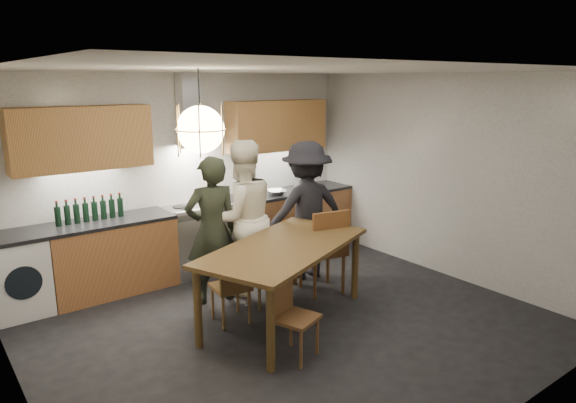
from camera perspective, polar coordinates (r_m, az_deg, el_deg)
ground at (r=5.59m, az=0.04°, el=-13.27°), size 5.00×5.00×0.00m
room_shell at (r=5.06m, az=0.04°, el=4.28°), size 5.02×4.52×2.61m
counter_run at (r=6.98m, az=-9.56°, el=-3.97°), size 5.00×0.62×0.90m
range_stove at (r=6.96m, az=-9.71°, el=-4.08°), size 0.90×0.60×0.92m
wall_fixtures at (r=6.79m, az=-10.66°, el=7.78°), size 4.30×0.54×1.10m
pendant_lamp at (r=4.39m, az=-9.69°, el=7.88°), size 0.43×0.43×0.70m
dining_table at (r=5.35m, az=-0.40°, el=-5.85°), size 2.22×1.67×0.84m
chair_back_left at (r=5.40m, az=-6.12°, el=-8.96°), size 0.41×0.41×0.81m
chair_back_mid at (r=5.79m, az=-2.16°, el=-7.12°), size 0.44×0.44×0.84m
chair_back_right at (r=6.09m, az=4.24°, el=-4.95°), size 0.56×0.56×1.04m
chair_front at (r=4.80m, az=0.11°, el=-11.87°), size 0.46×0.46×0.80m
person_left at (r=5.87m, az=-8.45°, el=-3.18°), size 0.68×0.51×1.70m
person_mid at (r=6.08m, az=-5.17°, el=-1.82°), size 0.97×0.80×1.84m
person_right at (r=6.55m, az=2.05°, el=-0.99°), size 1.25×0.87×1.77m
mixing_bowl at (r=7.36m, az=-1.29°, el=1.04°), size 0.37×0.37×0.07m
stock_pot at (r=7.77m, az=1.38°, el=2.00°), size 0.24×0.24×0.15m
wine_bottles at (r=6.39m, az=-21.15°, el=-0.79°), size 0.78×0.07×0.29m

